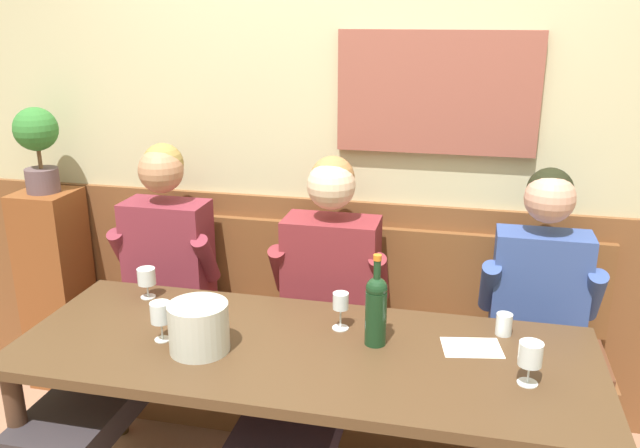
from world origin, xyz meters
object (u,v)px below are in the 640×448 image
at_px(wine_glass_center_front, 341,303).
at_px(dining_table, 303,367).
at_px(wine_glass_by_bottle, 161,314).
at_px(wall_bench, 338,367).
at_px(person_center_left_seat, 315,330).
at_px(wine_bottle_clear_water, 376,308).
at_px(wine_glass_near_bucket, 147,278).
at_px(ice_bucket, 199,327).
at_px(person_left_seat, 139,310).
at_px(water_tumbler_left, 504,324).
at_px(potted_plant, 37,142).
at_px(wine_glass_mid_right, 530,356).
at_px(person_right_seat, 543,361).

bearing_deg(wine_glass_center_front, dining_table, -121.35).
bearing_deg(wine_glass_center_front, wine_glass_by_bottle, -159.14).
bearing_deg(wall_bench, person_center_left_seat, -95.64).
height_order(wine_bottle_clear_water, wine_glass_near_bucket, wine_bottle_clear_water).
bearing_deg(wine_glass_center_front, wine_glass_near_bucket, 173.38).
relative_size(person_center_left_seat, ice_bucket, 6.08).
relative_size(wine_bottle_clear_water, wine_glass_near_bucket, 2.65).
height_order(person_center_left_seat, wine_glass_by_bottle, person_center_left_seat).
bearing_deg(ice_bucket, person_left_seat, 137.76).
xyz_separation_m(dining_table, water_tumbler_left, (0.71, 0.26, 0.13)).
distance_m(ice_bucket, wine_glass_near_bucket, 0.54).
relative_size(wall_bench, water_tumbler_left, 28.87).
relative_size(wine_glass_by_bottle, water_tumbler_left, 1.80).
distance_m(wine_bottle_clear_water, potted_plant, 1.90).
height_order(ice_bucket, wine_bottle_clear_water, wine_bottle_clear_water).
bearing_deg(dining_table, wine_glass_center_front, 58.65).
bearing_deg(dining_table, wine_glass_mid_right, -5.40).
height_order(wine_bottle_clear_water, water_tumbler_left, wine_bottle_clear_water).
bearing_deg(person_left_seat, wall_bench, 21.87).
bearing_deg(ice_bucket, wine_glass_by_bottle, 166.81).
height_order(wine_bottle_clear_water, wine_glass_by_bottle, wine_bottle_clear_water).
distance_m(wine_glass_center_front, potted_plant, 1.75).
distance_m(wine_bottle_clear_water, wine_glass_by_bottle, 0.79).
bearing_deg(person_left_seat, dining_table, -21.59).
xyz_separation_m(ice_bucket, water_tumbler_left, (1.07, 0.37, -0.05)).
distance_m(ice_bucket, wine_bottle_clear_water, 0.64).
bearing_deg(wine_glass_by_bottle, wine_bottle_clear_water, 10.94).
distance_m(person_left_seat, wine_glass_near_bucket, 0.21).
distance_m(wine_glass_mid_right, wine_glass_center_front, 0.72).
distance_m(person_left_seat, water_tumbler_left, 1.55).
distance_m(ice_bucket, wine_glass_center_front, 0.54).
height_order(person_left_seat, water_tumbler_left, person_left_seat).
bearing_deg(wine_glass_near_bucket, wall_bench, 27.61).
height_order(dining_table, wine_glass_center_front, wine_glass_center_front).
xyz_separation_m(person_left_seat, person_center_left_seat, (0.80, 0.00, -0.01)).
bearing_deg(potted_plant, ice_bucket, -34.93).
height_order(person_center_left_seat, person_right_seat, person_center_left_seat).
xyz_separation_m(wall_bench, wine_glass_mid_right, (0.78, -0.74, 0.56)).
bearing_deg(person_center_left_seat, potted_plant, 165.97).
relative_size(dining_table, wine_glass_center_front, 14.30).
height_order(wine_glass_near_bucket, wine_glass_by_bottle, wine_glass_by_bottle).
bearing_deg(wine_glass_center_front, ice_bucket, -148.94).
relative_size(wall_bench, potted_plant, 5.75).
relative_size(wine_glass_near_bucket, potted_plant, 0.31).
bearing_deg(person_right_seat, wine_bottle_clear_water, -160.25).
bearing_deg(ice_bucket, water_tumbler_left, 19.02).
xyz_separation_m(water_tumbler_left, potted_plant, (-2.21, 0.43, 0.51)).
bearing_deg(potted_plant, person_left_seat, -28.78).
bearing_deg(wall_bench, ice_bucket, -114.78).
bearing_deg(dining_table, person_right_seat, 19.34).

